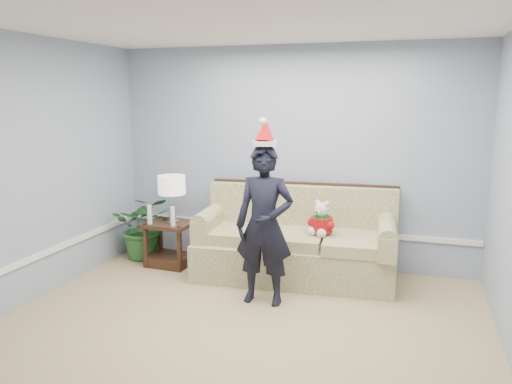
{
  "coord_description": "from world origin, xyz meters",
  "views": [
    {
      "loc": [
        1.46,
        -3.46,
        2.09
      ],
      "look_at": [
        -0.16,
        1.55,
        1.08
      ],
      "focal_mm": 35.0,
      "sensor_mm": 36.0,
      "label": 1
    }
  ],
  "objects_px": {
    "side_table": "(170,248)",
    "houseplant": "(145,227)",
    "man": "(264,225)",
    "teddy_bear": "(321,222)",
    "sofa": "(295,245)",
    "table_lamp": "(172,187)"
  },
  "relations": [
    {
      "from": "table_lamp",
      "to": "man",
      "type": "height_order",
      "value": "man"
    },
    {
      "from": "side_table",
      "to": "table_lamp",
      "type": "distance_m",
      "value": 0.79
    },
    {
      "from": "side_table",
      "to": "table_lamp",
      "type": "height_order",
      "value": "table_lamp"
    },
    {
      "from": "table_lamp",
      "to": "teddy_bear",
      "type": "height_order",
      "value": "table_lamp"
    },
    {
      "from": "sofa",
      "to": "houseplant",
      "type": "bearing_deg",
      "value": 174.26
    },
    {
      "from": "sofa",
      "to": "side_table",
      "type": "relative_size",
      "value": 3.94
    },
    {
      "from": "sofa",
      "to": "man",
      "type": "relative_size",
      "value": 1.44
    },
    {
      "from": "sofa",
      "to": "table_lamp",
      "type": "height_order",
      "value": "table_lamp"
    },
    {
      "from": "man",
      "to": "houseplant",
      "type": "bearing_deg",
      "value": 153.4
    },
    {
      "from": "sofa",
      "to": "side_table",
      "type": "xyz_separation_m",
      "value": [
        -1.59,
        -0.12,
        -0.16
      ]
    },
    {
      "from": "side_table",
      "to": "houseplant",
      "type": "xyz_separation_m",
      "value": [
        -0.44,
        0.16,
        0.21
      ]
    },
    {
      "from": "houseplant",
      "to": "teddy_bear",
      "type": "xyz_separation_m",
      "value": [
        2.34,
        -0.15,
        0.28
      ]
    },
    {
      "from": "houseplant",
      "to": "man",
      "type": "bearing_deg",
      "value": -24.87
    },
    {
      "from": "table_lamp",
      "to": "man",
      "type": "distance_m",
      "value": 1.58
    },
    {
      "from": "houseplant",
      "to": "teddy_bear",
      "type": "height_order",
      "value": "teddy_bear"
    },
    {
      "from": "sofa",
      "to": "man",
      "type": "xyz_separation_m",
      "value": [
        -0.12,
        -0.84,
        0.44
      ]
    },
    {
      "from": "sofa",
      "to": "teddy_bear",
      "type": "height_order",
      "value": "sofa"
    },
    {
      "from": "man",
      "to": "teddy_bear",
      "type": "relative_size",
      "value": 4.07
    },
    {
      "from": "side_table",
      "to": "man",
      "type": "bearing_deg",
      "value": -26.36
    },
    {
      "from": "side_table",
      "to": "man",
      "type": "xyz_separation_m",
      "value": [
        1.46,
        -0.72,
        0.6
      ]
    },
    {
      "from": "sofa",
      "to": "man",
      "type": "height_order",
      "value": "man"
    },
    {
      "from": "sofa",
      "to": "side_table",
      "type": "distance_m",
      "value": 1.6
    }
  ]
}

